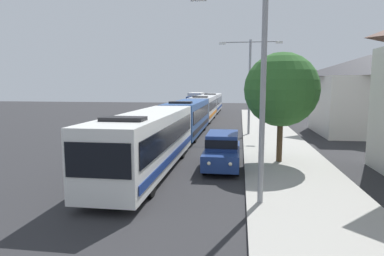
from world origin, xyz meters
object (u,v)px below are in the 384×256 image
object	(u,v)px
bus_middle	(203,107)
box_truck_oncoming	(196,101)
bus_second_in_line	(188,117)
bus_lead	(149,140)
streetlamp_near	(263,75)
streetlamp_mid	(250,77)
white_suv	(222,149)
bus_fourth_in_line	(212,102)
roadside_tree	(281,90)

from	to	relation	value
bus_middle	box_truck_oncoming	distance (m)	17.43
bus_second_in_line	bus_lead	bearing A→B (deg)	-90.00
streetlamp_near	streetlamp_mid	xyz separation A→B (m)	(0.00, 17.46, 0.33)
bus_middle	box_truck_oncoming	xyz separation A→B (m)	(-3.30, 17.11, 0.02)
bus_second_in_line	white_suv	bearing A→B (deg)	-71.77
bus_middle	bus_fourth_in_line	size ratio (longest dim) A/B	0.94
streetlamp_near	box_truck_oncoming	bearing A→B (deg)	100.60
box_truck_oncoming	roadside_tree	distance (m)	40.97
white_suv	streetlamp_near	world-z (taller)	streetlamp_near
bus_middle	roadside_tree	bearing A→B (deg)	-73.04
bus_lead	bus_fourth_in_line	world-z (taller)	same
bus_middle	box_truck_oncoming	bearing A→B (deg)	100.92
bus_lead	streetlamp_near	distance (m)	7.50
bus_lead	streetlamp_near	size ratio (longest dim) A/B	1.61
bus_lead	bus_second_in_line	distance (m)	12.69
bus_middle	streetlamp_near	distance (m)	30.04
white_suv	streetlamp_near	xyz separation A→B (m)	(1.70, -5.62, 3.80)
bus_fourth_in_line	white_suv	bearing A→B (deg)	-84.26
bus_second_in_line	bus_middle	world-z (taller)	same
bus_middle	streetlamp_mid	world-z (taller)	streetlamp_mid
bus_fourth_in_line	streetlamp_near	bearing A→B (deg)	-82.74
box_truck_oncoming	white_suv	bearing A→B (deg)	-80.28
bus_second_in_line	bus_fourth_in_line	distance (m)	25.54
bus_fourth_in_line	streetlamp_near	world-z (taller)	streetlamp_near
box_truck_oncoming	bus_lead	bearing A→B (deg)	-85.54
streetlamp_near	bus_middle	bearing A→B (deg)	100.41
bus_lead	roadside_tree	xyz separation A→B (m)	(6.86, 2.74, 2.52)
bus_fourth_in_line	roadside_tree	size ratio (longest dim) A/B	1.97
bus_fourth_in_line	bus_second_in_line	bearing A→B (deg)	-90.00
streetlamp_near	streetlamp_mid	bearing A→B (deg)	90.00
bus_second_in_line	streetlamp_near	xyz separation A→B (m)	(5.40, -16.84, 3.14)
bus_lead	white_suv	world-z (taller)	bus_lead
bus_fourth_in_line	streetlamp_mid	distance (m)	25.73
bus_middle	bus_fourth_in_line	world-z (taller)	same
white_suv	box_truck_oncoming	distance (m)	41.48
streetlamp_near	bus_second_in_line	bearing A→B (deg)	107.77
bus_second_in_line	white_suv	size ratio (longest dim) A/B	2.41
bus_lead	bus_fourth_in_line	xyz separation A→B (m)	(-0.00, 38.23, -0.00)
bus_second_in_line	white_suv	world-z (taller)	bus_second_in_line
bus_fourth_in_line	white_suv	distance (m)	36.95
bus_lead	white_suv	distance (m)	4.03
bus_lead	box_truck_oncoming	bearing A→B (deg)	94.46
bus_second_in_line	bus_fourth_in_line	bearing A→B (deg)	90.00
bus_middle	white_suv	distance (m)	24.06
bus_lead	bus_middle	xyz separation A→B (m)	(-0.00, 25.23, -0.00)
bus_second_in_line	box_truck_oncoming	world-z (taller)	bus_second_in_line
bus_fourth_in_line	streetlamp_near	size ratio (longest dim) A/B	1.58
bus_middle	bus_second_in_line	bearing A→B (deg)	-90.00
streetlamp_near	streetlamp_mid	size ratio (longest dim) A/B	0.93
bus_lead	bus_middle	size ratio (longest dim) A/B	1.08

